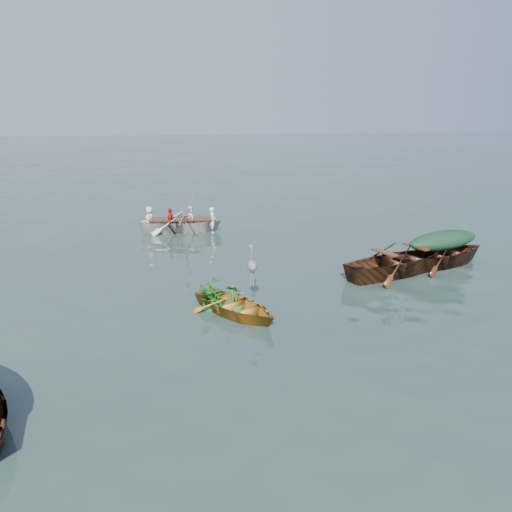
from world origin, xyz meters
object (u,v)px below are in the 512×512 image
(rowed_boat, at_px, (182,232))
(open_wooden_boat, at_px, (398,274))
(heron, at_px, (252,272))
(green_tarp_boat, at_px, (440,266))
(yellow_dinghy, at_px, (236,314))

(rowed_boat, bearing_deg, open_wooden_boat, -130.26)
(open_wooden_boat, xyz_separation_m, heron, (-4.13, -1.62, 0.82))
(green_tarp_boat, bearing_deg, rowed_boat, 35.92)
(green_tarp_boat, distance_m, heron, 6.02)
(rowed_boat, bearing_deg, yellow_dinghy, -167.78)
(heron, bearing_deg, open_wooden_boat, -15.52)
(green_tarp_boat, bearing_deg, heron, 91.95)
(rowed_boat, height_order, heron, heron)
(green_tarp_boat, bearing_deg, open_wooden_boat, 90.00)
(yellow_dinghy, relative_size, rowed_boat, 0.69)
(green_tarp_boat, height_order, rowed_boat, green_tarp_boat)
(yellow_dinghy, height_order, green_tarp_boat, green_tarp_boat)
(rowed_boat, distance_m, heron, 7.30)
(yellow_dinghy, distance_m, heron, 0.98)
(yellow_dinghy, xyz_separation_m, rowed_boat, (-1.06, 7.48, 0.00))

